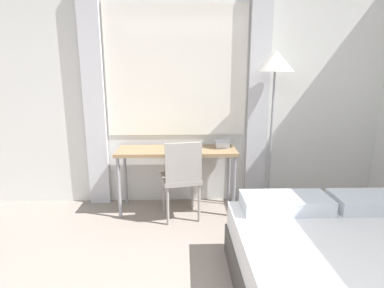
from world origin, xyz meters
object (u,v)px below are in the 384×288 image
at_px(desk_chair, 182,175).
at_px(standing_lamp, 275,71).
at_px(desk, 177,155).
at_px(telephone, 222,144).
at_px(book, 184,149).

distance_m(desk_chair, standing_lamp, 1.50).
height_order(desk, telephone, telephone).
height_order(desk_chair, book, desk_chair).
bearing_deg(book, telephone, 17.13).
bearing_deg(book, desk, 158.28).
bearing_deg(desk, book, -21.72).
xyz_separation_m(standing_lamp, telephone, (-0.54, 0.12, -0.83)).
bearing_deg(telephone, book, -162.87).
bearing_deg(standing_lamp, desk_chair, -167.80).
bearing_deg(telephone, desk, -169.04).
height_order(standing_lamp, telephone, standing_lamp).
height_order(standing_lamp, book, standing_lamp).
bearing_deg(desk_chair, desk, 92.26).
bearing_deg(standing_lamp, telephone, 167.33).
height_order(desk, book, book).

